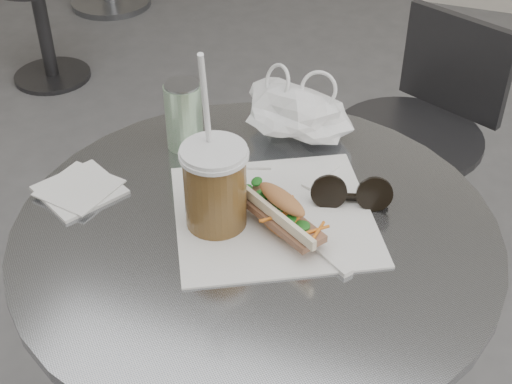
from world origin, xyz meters
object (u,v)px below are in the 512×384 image
(chair_far, at_px, (411,171))
(iced_coffee, at_px, (215,186))
(bg_chair, at_px, (37,14))
(sunglasses, at_px, (351,195))
(banh_mi, at_px, (281,214))
(drink_can, at_px, (184,115))
(cafe_table, at_px, (256,343))

(chair_far, height_order, iced_coffee, iced_coffee)
(bg_chair, height_order, sunglasses, sunglasses)
(chair_far, height_order, banh_mi, banh_mi)
(banh_mi, height_order, sunglasses, banh_mi)
(chair_far, bearing_deg, bg_chair, 4.45)
(chair_far, relative_size, banh_mi, 3.49)
(bg_chair, xyz_separation_m, drink_can, (1.24, -1.23, 0.50))
(bg_chair, bearing_deg, sunglasses, -54.31)
(cafe_table, bearing_deg, bg_chair, 135.86)
(banh_mi, bearing_deg, cafe_table, -143.05)
(bg_chair, bearing_deg, iced_coffee, -60.31)
(bg_chair, distance_m, sunglasses, 2.09)
(chair_far, height_order, sunglasses, sunglasses)
(cafe_table, distance_m, sunglasses, 0.34)
(cafe_table, bearing_deg, iced_coffee, -167.89)
(bg_chair, xyz_separation_m, sunglasses, (1.57, -1.30, 0.46))
(drink_can, bearing_deg, cafe_table, -40.67)
(cafe_table, distance_m, iced_coffee, 0.35)
(iced_coffee, bearing_deg, bg_chair, 134.37)
(bg_chair, relative_size, drink_can, 5.37)
(chair_far, bearing_deg, banh_mi, 107.18)
(cafe_table, relative_size, bg_chair, 1.13)
(bg_chair, relative_size, iced_coffee, 2.23)
(bg_chair, bearing_deg, chair_far, -34.70)
(sunglasses, bearing_deg, bg_chair, 124.16)
(banh_mi, height_order, iced_coffee, iced_coffee)
(bg_chair, bearing_deg, drink_can, -59.34)
(sunglasses, xyz_separation_m, drink_can, (-0.32, 0.07, 0.04))
(cafe_table, xyz_separation_m, sunglasses, (0.13, 0.10, 0.30))
(banh_mi, bearing_deg, iced_coffee, -138.48)
(iced_coffee, bearing_deg, drink_can, 126.91)
(cafe_table, distance_m, chair_far, 0.85)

